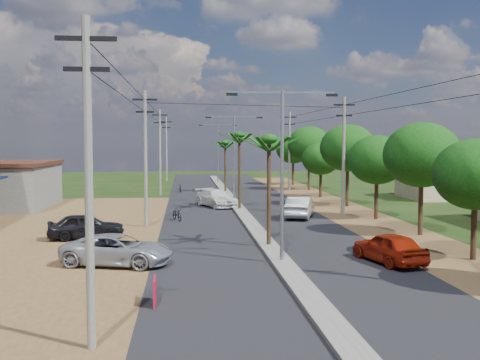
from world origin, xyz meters
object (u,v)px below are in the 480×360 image
Objects in this scene: car_parked_silver at (118,251)px; car_red_near at (389,248)px; car_silver_mid at (300,207)px; car_white_far at (216,199)px; moto_rider_east at (392,252)px; roadside_sign at (155,292)px; car_parked_dark at (86,227)px.

car_red_near is at bearing -78.73° from car_parked_silver.
car_silver_mid is 9.45m from car_white_far.
moto_rider_east is (0.20, 0.15, -0.21)m from car_red_near.
moto_rider_east is at bearing -96.51° from car_white_far.
roadside_sign is (2.02, -6.45, -0.22)m from car_parked_silver.
car_parked_silver is at bearing 70.89° from car_silver_mid.
car_parked_silver is at bearing 8.22° from moto_rider_east.
car_red_near is 12.54m from car_parked_silver.
car_red_near is 24.04m from car_white_far.
car_parked_dark is 2.20× the size of moto_rider_east.
roadside_sign is at bearing -120.82° from car_white_far.
car_parked_silver is (-12.52, 0.80, -0.02)m from car_red_near.
car_silver_mid is (-0.97, 15.60, 0.07)m from car_red_near.
car_parked_dark is 14.42m from roadside_sign.
car_parked_dark reaches higher than moto_rider_east.
car_white_far is 1.00× the size of car_parked_silver.
car_silver_mid is at bearing 64.86° from roadside_sign.
car_parked_dark reaches higher than car_white_far.
car_red_near is 0.84× the size of car_parked_silver.
car_parked_silver reaches higher than roadside_sign.
car_red_near reaches higher than car_parked_silver.
car_white_far is at bearing 81.59° from roadside_sign.
car_red_near is 0.88× the size of car_silver_mid.
roadside_sign is at bearing 14.09° from car_red_near.
car_parked_silver is 4.33× the size of roadside_sign.
car_white_far reaches higher than car_parked_silver.
roadside_sign is (-10.70, -5.79, -0.04)m from moto_rider_east.
roadside_sign is (-3.75, -28.72, -0.25)m from car_white_far.
car_silver_mid is 18.77m from car_parked_silver.
car_silver_mid is at bearing -75.67° from car_white_far.
moto_rider_east is 1.69× the size of roadside_sign.
car_silver_mid is at bearing -100.61° from car_red_near.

